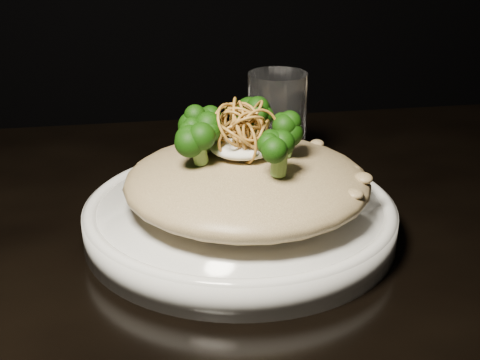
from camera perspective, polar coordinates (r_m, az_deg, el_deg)
name	(u,v)px	position (r m, az deg, el deg)	size (l,w,h in m)	color
table	(244,333)	(0.64, 0.34, -12.93)	(1.10, 0.80, 0.75)	black
plate	(240,219)	(0.63, 0.00, -3.36)	(0.29, 0.29, 0.03)	silver
risotto	(247,182)	(0.61, 0.60, -0.14)	(0.22, 0.22, 0.05)	brown
broccoli	(245,129)	(0.59, 0.47, 4.37)	(0.14, 0.14, 0.05)	black
cheese	(242,146)	(0.60, 0.19, 2.92)	(0.06, 0.06, 0.02)	white
shallots	(247,122)	(0.59, 0.58, 4.95)	(0.05, 0.05, 0.03)	brown
drinking_glass	(277,124)	(0.75, 3.16, 4.79)	(0.07, 0.07, 0.12)	silver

